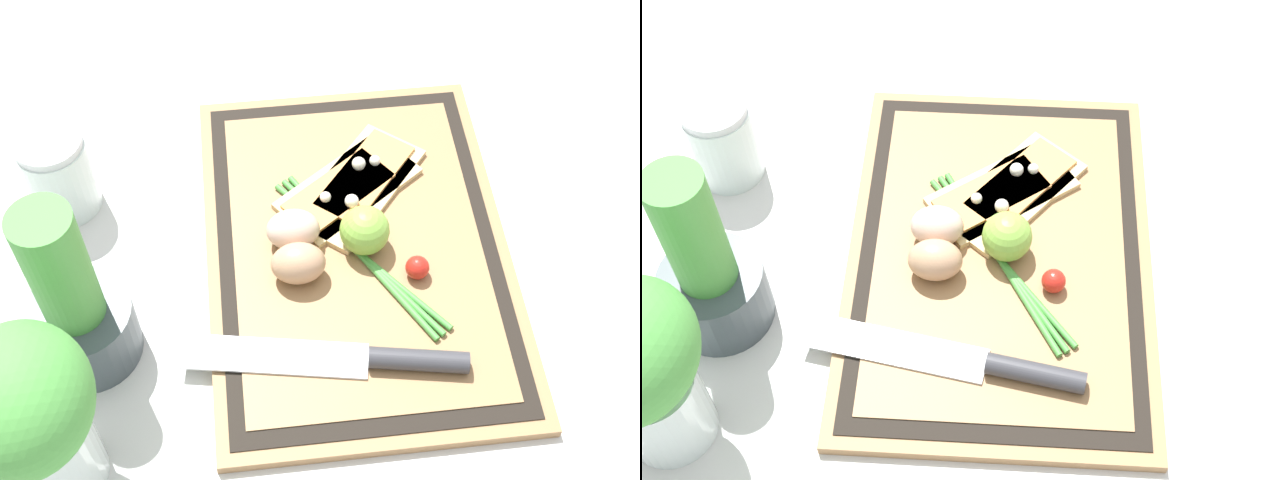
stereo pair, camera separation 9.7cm
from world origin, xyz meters
The scene contains 12 objects.
ground_plane centered at (0.00, 0.00, 0.00)m, with size 6.00×6.00×0.00m, color silver.
cutting_board centered at (0.00, 0.00, 0.01)m, with size 0.48×0.33×0.02m.
pizza_slice_near centered at (0.08, -0.01, 0.02)m, with size 0.19×0.17×0.02m.
pizza_slice_far centered at (0.08, 0.00, 0.02)m, with size 0.16×0.18×0.02m.
knife centered at (-0.15, 0.01, 0.02)m, with size 0.08×0.29×0.02m.
egg_brown centered at (-0.03, 0.07, 0.04)m, with size 0.05×0.06×0.05m, color tan.
egg_pink centered at (0.01, 0.07, 0.04)m, with size 0.05×0.06×0.05m, color beige.
lime centered at (0.00, -0.01, 0.04)m, with size 0.05×0.05×0.05m, color #7FB742.
cherry_tomato_red centered at (-0.04, -0.06, 0.03)m, with size 0.03×0.03×0.03m, color red.
scallion_bunch centered at (-0.01, 0.00, 0.02)m, with size 0.23×0.17×0.01m.
herb_pot centered at (-0.09, 0.29, 0.08)m, with size 0.11×0.11×0.22m.
sauce_jar centered at (0.11, 0.32, 0.05)m, with size 0.08×0.08×0.11m.
Camera 2 is at (-0.57, 0.01, 0.82)m, focal length 50.00 mm.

